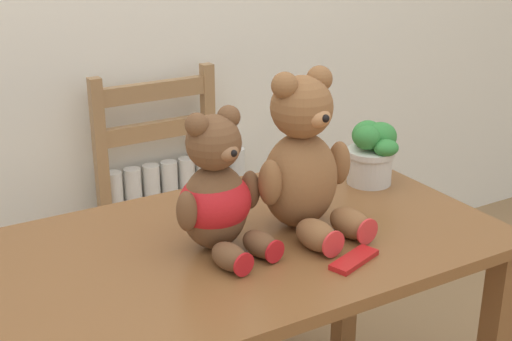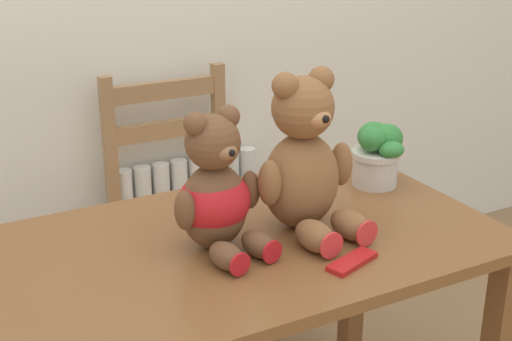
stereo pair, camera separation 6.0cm
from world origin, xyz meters
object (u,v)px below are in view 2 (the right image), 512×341
at_px(potted_plant, 378,152).
at_px(chocolate_bar, 352,262).
at_px(teddy_bear_right, 305,163).
at_px(wooden_chair_behind, 185,212).
at_px(teddy_bear_left, 216,194).

height_order(potted_plant, chocolate_bar, potted_plant).
bearing_deg(chocolate_bar, teddy_bear_right, 89.10).
distance_m(teddy_bear_right, chocolate_bar, 0.26).
bearing_deg(teddy_bear_right, potted_plant, -162.78).
distance_m(wooden_chair_behind, potted_plant, 0.77).
height_order(teddy_bear_right, chocolate_bar, teddy_bear_right).
bearing_deg(teddy_bear_left, potted_plant, -177.22).
distance_m(teddy_bear_left, chocolate_bar, 0.33).
distance_m(wooden_chair_behind, teddy_bear_left, 0.86).
xyz_separation_m(wooden_chair_behind, chocolate_bar, (0.01, -0.95, 0.26)).
xyz_separation_m(wooden_chair_behind, teddy_bear_right, (0.01, -0.74, 0.42)).
bearing_deg(wooden_chair_behind, chocolate_bar, 90.40).
bearing_deg(teddy_bear_left, teddy_bear_right, 167.33).
relative_size(teddy_bear_right, chocolate_bar, 2.95).
bearing_deg(wooden_chair_behind, potted_plant, 119.39).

